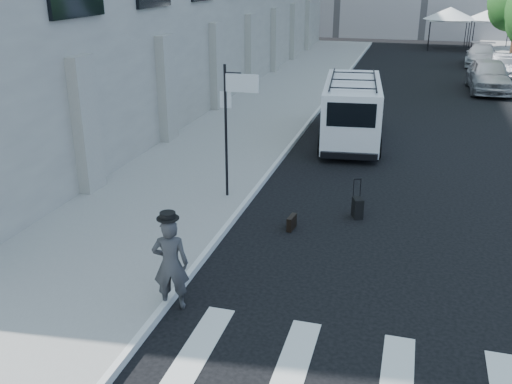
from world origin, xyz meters
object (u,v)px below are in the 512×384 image
Objects in this scene: briefcase at (292,223)px; parked_car_b at (505,67)px; parked_car_c at (481,55)px; businessman at (171,264)px; parked_car_a at (489,75)px; cargo_van at (352,110)px; suitcase at (357,208)px.

briefcase is 0.10× the size of parked_car_b.
parked_car_c is (6.44, 28.27, 0.50)m from briefcase.
businessman reaches higher than parked_car_a.
suitcase is at bearing -87.62° from cargo_van.
parked_car_a is at bearing 53.92° from suitcase.
briefcase is (1.38, 3.93, -0.72)m from businessman.
parked_car_c is (-0.88, 5.24, -0.04)m from parked_car_b.
cargo_van reaches higher than parked_car_c.
suitcase is (1.44, 1.14, 0.10)m from briefcase.
businessman reaches higher than parked_car_b.
parked_car_a is 9.18m from parked_car_c.
businessman reaches higher than suitcase.
businessman is 0.39× the size of parked_car_c.
suitcase is 22.68m from parked_car_b.
parked_car_b is at bearing 59.07° from cargo_van.
briefcase is at bearing -99.01° from cargo_van.
cargo_van reaches higher than parked_car_a.
parked_car_a is (4.63, 17.96, 0.56)m from suitcase.
parked_car_b is 0.94× the size of parked_car_c.
businessman is 5.84m from suitcase.
businessman is 1.80× the size of suitcase.
suitcase is 7.05m from cargo_van.
parked_car_b is (7.32, 23.04, 0.54)m from briefcase.
suitcase is 0.22× the size of parked_car_c.
parked_car_a is 1.13× the size of parked_car_b.
parked_car_c is at bearing -120.48° from businessman.
businessman is 4.06× the size of briefcase.
parked_car_b is at bearing -124.70° from businessman.
suitcase is (2.82, 5.07, -0.63)m from businessman.
businessman is at bearing -109.19° from parked_car_a.
parked_car_b is 5.31m from parked_car_c.
suitcase is 18.56m from parked_car_a.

